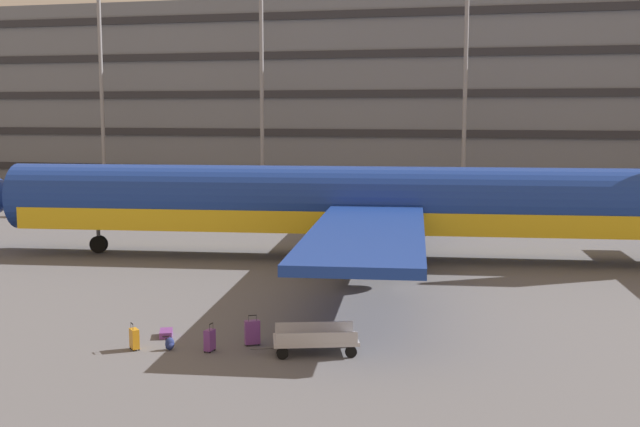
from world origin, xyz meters
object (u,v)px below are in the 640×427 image
Objects in this scene: suitcase_navy at (166,333)px; backpack_red at (170,344)px; airliner at (367,204)px; suitcase_silver at (134,339)px; suitcase_large at (210,340)px; baggage_cart at (315,340)px; suitcase_black at (252,332)px.

suitcase_navy is 1.84× the size of backpack_red.
airliner is 92.26× the size of backpack_red.
suitcase_silver is at bearing -103.85° from airliner.
airliner is 16.95m from suitcase_large.
baggage_cart is (3.23, 0.64, 0.05)m from suitcase_large.
suitcase_black is 3.69m from suitcase_silver.
suitcase_large is at bearing -30.66° from suitcase_navy.
suitcase_navy is at bearing 149.34° from suitcase_large.
airliner is at bearing 94.94° from baggage_cart.
suitcase_silver is 5.69m from baggage_cart.
suitcase_navy is (-3.09, 0.23, -0.32)m from suitcase_black.
airliner is 15.90m from suitcase_black.
baggage_cart is at bearing 9.91° from backpack_red.
backpack_red reaches higher than suitcase_navy.
suitcase_black is 1.11× the size of suitcase_large.
suitcase_large is 2.37m from suitcase_navy.
backpack_red is at bearing -173.66° from suitcase_large.
suitcase_large is 2.40m from suitcase_silver.
baggage_cart is (5.25, -0.56, 0.32)m from suitcase_navy.
baggage_cart reaches higher than backpack_red.
airliner reaches higher than suitcase_navy.
suitcase_silver is 1.91× the size of backpack_red.
suitcase_silver reaches higher than suitcase_navy.
suitcase_silver is at bearing -170.77° from suitcase_large.
suitcase_silver reaches higher than baggage_cart.
suitcase_large is (-1.84, -16.68, -2.42)m from airliner.
suitcase_large is at bearing -137.74° from suitcase_black.
suitcase_large is 2.01× the size of backpack_red.
suitcase_navy is 0.96× the size of suitcase_silver.
suitcase_silver is at bearing -158.48° from suitcase_black.
suitcase_silver is (-0.34, -1.59, 0.25)m from suitcase_navy.
suitcase_silver is at bearing -169.57° from baggage_cart.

